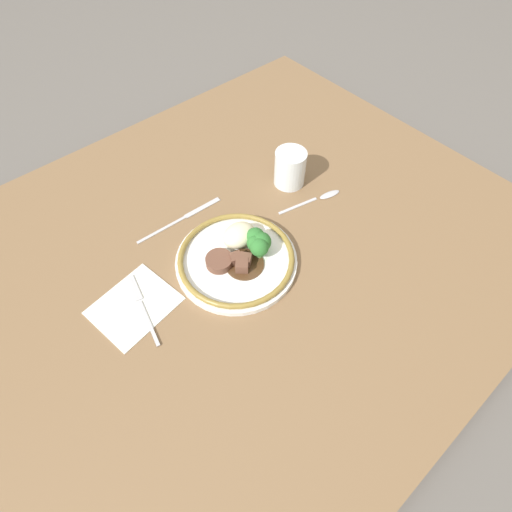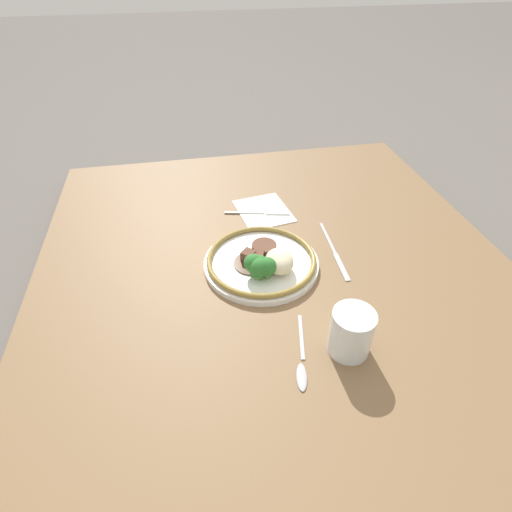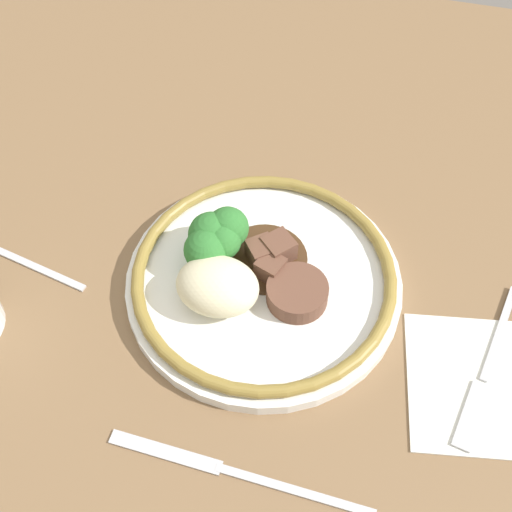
{
  "view_description": "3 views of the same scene",
  "coord_description": "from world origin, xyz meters",
  "views": [
    {
      "loc": [
        -0.34,
        -0.43,
        0.73
      ],
      "look_at": [
        -0.02,
        -0.06,
        0.06
      ],
      "focal_mm": 28.0,
      "sensor_mm": 36.0,
      "label": 1
    },
    {
      "loc": [
        0.62,
        -0.18,
        0.62
      ],
      "look_at": [
        -0.05,
        -0.04,
        0.06
      ],
      "focal_mm": 28.0,
      "sensor_mm": 36.0,
      "label": 2
    },
    {
      "loc": [
        -0.13,
        0.33,
        0.59
      ],
      "look_at": [
        -0.04,
        -0.04,
        0.06
      ],
      "focal_mm": 50.0,
      "sensor_mm": 36.0,
      "label": 3
    }
  ],
  "objects": [
    {
      "name": "ground_plane",
      "position": [
        0.0,
        0.0,
        0.0
      ],
      "size": [
        8.0,
        8.0,
        0.0
      ],
      "primitive_type": "plane",
      "color": "#5B5651"
    },
    {
      "name": "napkin",
      "position": [
        -0.27,
        0.02,
        0.03
      ],
      "size": [
        0.17,
        0.15,
        0.0
      ],
      "color": "silver",
      "rests_on": "dining_table"
    },
    {
      "name": "fork",
      "position": [
        -0.26,
        0.02,
        0.03
      ],
      "size": [
        0.05,
        0.17,
        0.0
      ],
      "rotation": [
        0.0,
        0.0,
        1.35
      ],
      "color": "#B7B7BC",
      "rests_on": "napkin"
    },
    {
      "name": "plate",
      "position": [
        -0.04,
        -0.03,
        0.05
      ],
      "size": [
        0.26,
        0.26,
        0.07
      ],
      "color": "white",
      "rests_on": "dining_table"
    },
    {
      "name": "dining_table",
      "position": [
        0.0,
        0.0,
        0.02
      ],
      "size": [
        1.26,
        1.07,
        0.03
      ],
      "color": "brown",
      "rests_on": "ground"
    },
    {
      "name": "knife",
      "position": [
        -0.06,
        0.15,
        0.03
      ],
      "size": [
        0.22,
        0.02,
        0.0
      ],
      "rotation": [
        0.0,
        0.0,
        -0.05
      ],
      "color": "#B7B7BC",
      "rests_on": "dining_table"
    }
  ]
}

